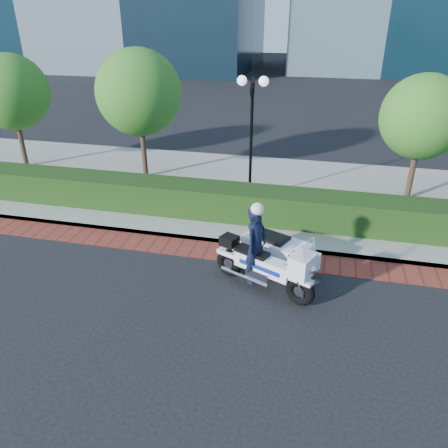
% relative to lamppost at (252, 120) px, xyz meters
% --- Properties ---
extents(ground, '(120.00, 120.00, 0.00)m').
position_rel_lamppost_xyz_m(ground, '(-1.00, -5.20, -2.96)').
color(ground, black).
rests_on(ground, ground).
extents(brick_strip, '(60.00, 1.00, 0.01)m').
position_rel_lamppost_xyz_m(brick_strip, '(-1.00, -3.70, -2.95)').
color(brick_strip, maroon).
rests_on(brick_strip, ground).
extents(sidewalk, '(60.00, 8.00, 0.15)m').
position_rel_lamppost_xyz_m(sidewalk, '(-1.00, 0.80, -2.88)').
color(sidewalk, gray).
rests_on(sidewalk, ground).
extents(hedge_main, '(18.00, 1.20, 1.00)m').
position_rel_lamppost_xyz_m(hedge_main, '(-1.00, -1.60, -2.31)').
color(hedge_main, black).
rests_on(hedge_main, sidewalk).
extents(lamppost, '(1.02, 0.70, 4.21)m').
position_rel_lamppost_xyz_m(lamppost, '(0.00, 0.00, 0.00)').
color(lamppost, black).
rests_on(lamppost, sidewalk).
extents(tree_a, '(3.00, 3.00, 4.58)m').
position_rel_lamppost_xyz_m(tree_a, '(-10.00, 1.30, 0.26)').
color(tree_a, '#332319').
rests_on(tree_a, sidewalk).
extents(tree_b, '(3.20, 3.20, 4.89)m').
position_rel_lamppost_xyz_m(tree_b, '(-4.50, 1.30, 0.48)').
color(tree_b, '#332319').
rests_on(tree_b, sidewalk).
extents(tree_c, '(2.80, 2.80, 4.30)m').
position_rel_lamppost_xyz_m(tree_c, '(5.50, 1.30, 0.09)').
color(tree_c, '#332319').
rests_on(tree_c, sidewalk).
extents(police_motorcycle, '(2.67, 2.53, 2.29)m').
position_rel_lamppost_xyz_m(police_motorcycle, '(1.33, -4.81, -2.18)').
color(police_motorcycle, black).
rests_on(police_motorcycle, ground).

